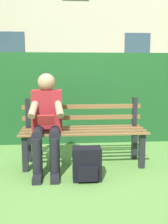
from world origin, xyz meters
TOP-DOWN VIEW (x-y plane):
  - ground at (0.00, 0.00)m, footprint 60.00×60.00m
  - park_bench at (0.00, -0.06)m, footprint 1.63×0.51m
  - person_seated at (0.47, 0.10)m, footprint 0.44×0.73m
  - hedge_backdrop at (-0.33, -1.38)m, footprint 6.59×0.83m
  - building_facade at (-0.20, -7.54)m, footprint 8.64×3.24m
  - backpack at (0.00, 0.49)m, footprint 0.32×0.26m

SIDE VIEW (x-z plane):
  - ground at x=0.00m, z-range 0.00..0.00m
  - backpack at x=0.00m, z-range 0.00..0.38m
  - park_bench at x=0.00m, z-range 0.00..0.87m
  - person_seated at x=0.47m, z-range 0.04..1.25m
  - hedge_backdrop at x=-0.33m, z-range -0.02..1.61m
  - building_facade at x=-0.20m, z-range 0.00..6.63m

